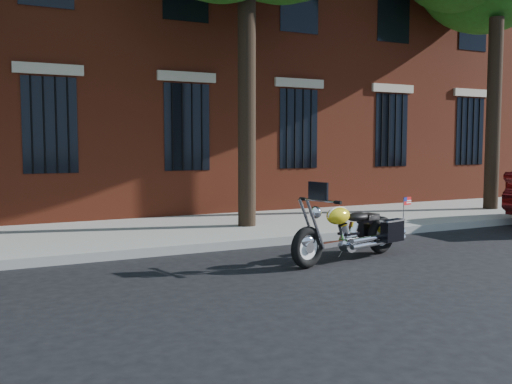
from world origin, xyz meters
name	(u,v)px	position (x,y,z in m)	size (l,w,h in m)	color
ground	(299,261)	(0.00, 0.00, 0.00)	(120.00, 120.00, 0.00)	black
curb	(259,242)	(0.00, 1.38, 0.07)	(40.00, 0.16, 0.15)	gray
sidewalk	(218,228)	(0.00, 3.26, 0.07)	(40.00, 3.60, 0.15)	gray
building	(130,6)	(0.00, 10.06, 6.00)	(26.00, 10.08, 12.00)	maroon
motorcycle	(352,233)	(0.78, -0.30, 0.42)	(2.48, 1.07, 1.25)	black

